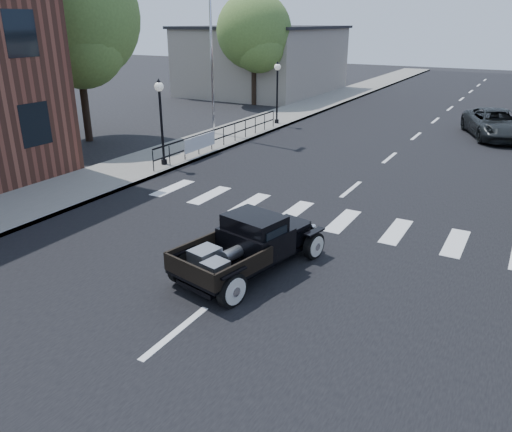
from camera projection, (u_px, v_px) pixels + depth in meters
The scene contains 14 objects.
ground at pixel (253, 270), 12.01m from camera, with size 120.00×120.00×0.00m, color black.
road at pixel (406, 144), 24.17m from camera, with size 14.00×80.00×0.02m, color black.
road_markings at pixel (376, 169), 20.12m from camera, with size 12.00×60.00×0.06m, color silver, non-canonical shape.
sidewalk_left at pixel (254, 126), 28.03m from camera, with size 3.00×80.00×0.15m, color gray.
low_building_left at pixel (264, 61), 40.65m from camera, with size 10.00×12.00×5.00m, color gray.
railing at pixel (224, 135), 23.22m from camera, with size 0.08×10.00×1.00m, color black, non-canonical shape.
banner at pixel (200, 148), 21.64m from camera, with size 0.04×2.20×0.60m, color silver, non-canonical shape.
lamp_post_b at pixel (161, 123), 19.68m from camera, with size 0.36×0.36×3.38m, color black, non-canonical shape.
lamp_post_c at pixel (277, 93), 27.78m from camera, with size 0.36×0.36×3.38m, color black, non-canonical shape.
flagpole at pixel (210, 17), 23.84m from camera, with size 0.12×0.12×11.22m, color silver.
big_tree_near at pixel (78, 48), 23.30m from camera, with size 5.97×5.97×8.76m, color #4C6B2E, non-canonical shape.
big_tree_far at pixel (254, 50), 34.19m from camera, with size 5.10×5.10×7.49m, color #4C6B2E, non-canonical shape.
hotrod_pickup at pixel (249, 244), 11.70m from camera, with size 1.90×4.08×1.41m, color black, non-canonical shape.
second_car at pixel (496, 124), 25.22m from camera, with size 2.36×5.12×1.42m, color black.
Camera 1 is at (5.32, -9.29, 5.60)m, focal length 35.00 mm.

